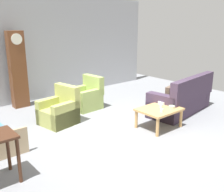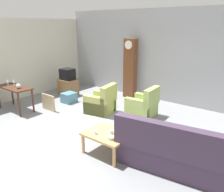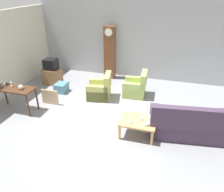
{
  "view_description": "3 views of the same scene",
  "coord_description": "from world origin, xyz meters",
  "px_view_note": "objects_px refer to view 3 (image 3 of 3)",
  "views": [
    {
      "loc": [
        -3.7,
        -4.19,
        2.44
      ],
      "look_at": [
        0.17,
        0.38,
        0.71
      ],
      "focal_mm": 41.91,
      "sensor_mm": 36.0,
      "label": 1
    },
    {
      "loc": [
        3.7,
        -3.95,
        2.69
      ],
      "look_at": [
        0.25,
        0.46,
        0.94
      ],
      "focal_mm": 37.22,
      "sensor_mm": 36.0,
      "label": 2
    },
    {
      "loc": [
        1.55,
        -5.27,
        3.69
      ],
      "look_at": [
        -0.02,
        0.11,
        0.75
      ],
      "focal_mm": 34.78,
      "sensor_mm": 36.0,
      "label": 3
    }
  ],
  "objects_px": {
    "coffee_table_wood": "(138,122)",
    "couch_floral": "(190,125)",
    "armchair_olive_far": "(136,88)",
    "wine_glass_tall": "(1,82)",
    "bowl_shallow_green": "(146,124)",
    "framed_picture_leaning": "(50,97)",
    "armchair_olive_near": "(100,90)",
    "tv_crt": "(51,64)",
    "grandfather_clock": "(110,53)",
    "storage_box_blue": "(61,88)",
    "console_table_dark": "(14,91)",
    "wine_glass_mid": "(4,84)",
    "glass_dome_cloche": "(21,87)",
    "cup_blue_rimmed": "(142,119)",
    "cup_white_porcelain": "(131,122)",
    "wine_glass_short": "(11,82)",
    "tv_stand_cabinet": "(52,76)"
  },
  "relations": [
    {
      "from": "couch_floral",
      "to": "tv_stand_cabinet",
      "type": "relative_size",
      "value": 3.23
    },
    {
      "from": "storage_box_blue",
      "to": "couch_floral",
      "type": "bearing_deg",
      "value": -18.1
    },
    {
      "from": "coffee_table_wood",
      "to": "grandfather_clock",
      "type": "height_order",
      "value": "grandfather_clock"
    },
    {
      "from": "cup_blue_rimmed",
      "to": "wine_glass_mid",
      "type": "bearing_deg",
      "value": 177.95
    },
    {
      "from": "armchair_olive_far",
      "to": "wine_glass_mid",
      "type": "bearing_deg",
      "value": -150.83
    },
    {
      "from": "grandfather_clock",
      "to": "storage_box_blue",
      "type": "bearing_deg",
      "value": -126.17
    },
    {
      "from": "couch_floral",
      "to": "console_table_dark",
      "type": "bearing_deg",
      "value": -178.81
    },
    {
      "from": "coffee_table_wood",
      "to": "bowl_shallow_green",
      "type": "relative_size",
      "value": 6.39
    },
    {
      "from": "bowl_shallow_green",
      "to": "cup_blue_rimmed",
      "type": "bearing_deg",
      "value": 127.48
    },
    {
      "from": "grandfather_clock",
      "to": "armchair_olive_far",
      "type": "bearing_deg",
      "value": -44.26
    },
    {
      "from": "couch_floral",
      "to": "storage_box_blue",
      "type": "relative_size",
      "value": 4.65
    },
    {
      "from": "coffee_table_wood",
      "to": "glass_dome_cloche",
      "type": "distance_m",
      "value": 3.71
    },
    {
      "from": "coffee_table_wood",
      "to": "wine_glass_short",
      "type": "relative_size",
      "value": 4.67
    },
    {
      "from": "console_table_dark",
      "to": "framed_picture_leaning",
      "type": "relative_size",
      "value": 2.17
    },
    {
      "from": "armchair_olive_far",
      "to": "bowl_shallow_green",
      "type": "bearing_deg",
      "value": -73.63
    },
    {
      "from": "couch_floral",
      "to": "grandfather_clock",
      "type": "relative_size",
      "value": 1.01
    },
    {
      "from": "cup_white_porcelain",
      "to": "glass_dome_cloche",
      "type": "bearing_deg",
      "value": 173.7
    },
    {
      "from": "coffee_table_wood",
      "to": "couch_floral",
      "type": "bearing_deg",
      "value": 12.67
    },
    {
      "from": "storage_box_blue",
      "to": "glass_dome_cloche",
      "type": "xyz_separation_m",
      "value": [
        -0.44,
        -1.61,
        0.69
      ]
    },
    {
      "from": "storage_box_blue",
      "to": "wine_glass_mid",
      "type": "bearing_deg",
      "value": -122.39
    },
    {
      "from": "wine_glass_mid",
      "to": "bowl_shallow_green",
      "type": "bearing_deg",
      "value": -4.48
    },
    {
      "from": "armchair_olive_far",
      "to": "armchair_olive_near",
      "type": "bearing_deg",
      "value": -154.89
    },
    {
      "from": "wine_glass_mid",
      "to": "wine_glass_short",
      "type": "xyz_separation_m",
      "value": [
        0.17,
        0.1,
        0.01
      ]
    },
    {
      "from": "armchair_olive_far",
      "to": "wine_glass_tall",
      "type": "bearing_deg",
      "value": -152.45
    },
    {
      "from": "armchair_olive_near",
      "to": "tv_crt",
      "type": "xyz_separation_m",
      "value": [
        -2.29,
        0.67,
        0.52
      ]
    },
    {
      "from": "armchair_olive_near",
      "to": "cup_white_porcelain",
      "type": "bearing_deg",
      "value": -52.22
    },
    {
      "from": "console_table_dark",
      "to": "wine_glass_mid",
      "type": "xyz_separation_m",
      "value": [
        -0.3,
        -0.01,
        0.24
      ]
    },
    {
      "from": "cup_blue_rimmed",
      "to": "bowl_shallow_green",
      "type": "relative_size",
      "value": 0.5
    },
    {
      "from": "armchair_olive_far",
      "to": "tv_crt",
      "type": "height_order",
      "value": "tv_crt"
    },
    {
      "from": "couch_floral",
      "to": "glass_dome_cloche",
      "type": "xyz_separation_m",
      "value": [
        -5.01,
        -0.12,
        0.51
      ]
    },
    {
      "from": "framed_picture_leaning",
      "to": "cup_blue_rimmed",
      "type": "height_order",
      "value": "cup_blue_rimmed"
    },
    {
      "from": "couch_floral",
      "to": "coffee_table_wood",
      "type": "height_order",
      "value": "couch_floral"
    },
    {
      "from": "coffee_table_wood",
      "to": "wine_glass_mid",
      "type": "relative_size",
      "value": 5.17
    },
    {
      "from": "wine_glass_short",
      "to": "wine_glass_tall",
      "type": "bearing_deg",
      "value": -171.47
    },
    {
      "from": "armchair_olive_near",
      "to": "framed_picture_leaning",
      "type": "xyz_separation_m",
      "value": [
        -1.49,
        -0.89,
        -0.05
      ]
    },
    {
      "from": "glass_dome_cloche",
      "to": "bowl_shallow_green",
      "type": "distance_m",
      "value": 3.95
    },
    {
      "from": "console_table_dark",
      "to": "cup_white_porcelain",
      "type": "distance_m",
      "value": 3.82
    },
    {
      "from": "framed_picture_leaning",
      "to": "wine_glass_short",
      "type": "height_order",
      "value": "wine_glass_short"
    },
    {
      "from": "tv_stand_cabinet",
      "to": "framed_picture_leaning",
      "type": "bearing_deg",
      "value": -62.87
    },
    {
      "from": "grandfather_clock",
      "to": "wine_glass_mid",
      "type": "bearing_deg",
      "value": -124.45
    },
    {
      "from": "framed_picture_leaning",
      "to": "bowl_shallow_green",
      "type": "xyz_separation_m",
      "value": [
        3.39,
        -1.02,
        0.24
      ]
    },
    {
      "from": "glass_dome_cloche",
      "to": "cup_white_porcelain",
      "type": "distance_m",
      "value": 3.55
    },
    {
      "from": "storage_box_blue",
      "to": "cup_white_porcelain",
      "type": "height_order",
      "value": "cup_white_porcelain"
    },
    {
      "from": "cup_white_porcelain",
      "to": "armchair_olive_near",
      "type": "bearing_deg",
      "value": 127.78
    },
    {
      "from": "grandfather_clock",
      "to": "tv_stand_cabinet",
      "type": "distance_m",
      "value": 2.54
    },
    {
      "from": "coffee_table_wood",
      "to": "tv_stand_cabinet",
      "type": "height_order",
      "value": "tv_stand_cabinet"
    },
    {
      "from": "grandfather_clock",
      "to": "couch_floral",
      "type": "bearing_deg",
      "value": -46.15
    },
    {
      "from": "armchair_olive_far",
      "to": "wine_glass_tall",
      "type": "distance_m",
      "value": 4.48
    },
    {
      "from": "framed_picture_leaning",
      "to": "couch_floral",
      "type": "bearing_deg",
      "value": -6.9
    },
    {
      "from": "couch_floral",
      "to": "tv_crt",
      "type": "xyz_separation_m",
      "value": [
        -5.28,
        2.1,
        0.47
      ]
    }
  ]
}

